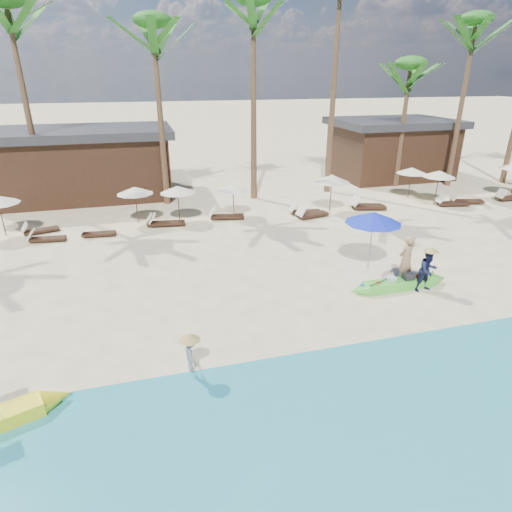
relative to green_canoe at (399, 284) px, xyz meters
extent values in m
plane|color=#FEEDBC|center=(-4.14, -0.34, -0.19)|extent=(240.00, 240.00, 0.00)
cube|color=tan|center=(-4.14, -5.34, -0.19)|extent=(240.00, 4.50, 0.01)
cube|color=#4EC83D|center=(0.00, 0.00, -0.02)|extent=(2.82, 0.63, 0.34)
cube|color=white|center=(0.00, 0.00, -0.01)|extent=(2.43, 0.46, 0.15)
cube|color=#262628|center=(0.35, 0.00, 0.22)|extent=(0.40, 0.32, 0.31)
cube|color=silver|center=(-0.36, 0.04, 0.19)|extent=(0.32, 0.27, 0.25)
cube|color=red|center=(0.84, -0.03, 0.17)|extent=(0.27, 0.23, 0.20)
cylinder|color=red|center=(-0.89, 0.03, 0.11)|extent=(0.20, 0.20, 0.08)
cylinder|color=#262628|center=(-1.11, -0.06, 0.10)|extent=(0.18, 0.18, 0.07)
sphere|color=tan|center=(-1.38, -0.02, 0.15)|extent=(0.16, 0.16, 0.16)
cylinder|color=yellow|center=(1.29, 0.09, 0.15)|extent=(0.12, 0.12, 0.16)
cylinder|color=yellow|center=(1.46, 0.09, 0.15)|extent=(0.12, 0.12, 0.16)
imported|color=tan|center=(0.38, 0.35, 0.79)|extent=(0.81, 0.64, 1.96)
imported|color=#161A3D|center=(0.85, -0.39, 0.62)|extent=(0.86, 0.70, 1.63)
imported|color=gray|center=(-8.18, -3.00, 0.49)|extent=(0.48, 0.71, 1.01)
cylinder|color=#99999E|center=(-0.21, 1.97, 0.99)|extent=(0.05, 0.05, 2.36)
cone|color=#162BCE|center=(-0.21, 1.97, 2.00)|extent=(2.25, 2.25, 0.46)
cylinder|color=#372016|center=(-15.74, 10.19, 0.80)|extent=(0.05, 0.05, 1.99)
cube|color=#372016|center=(-14.09, 10.14, -0.05)|extent=(1.72, 0.97, 0.12)
cube|color=beige|center=(-14.78, 9.93, 0.24)|extent=(0.50, 0.61, 0.48)
cube|color=#372016|center=(-13.58, 8.76, -0.05)|extent=(1.64, 0.66, 0.11)
cube|color=beige|center=(-14.28, 8.83, 0.23)|extent=(0.40, 0.55, 0.47)
cylinder|color=#372016|center=(-9.33, 10.54, 0.77)|extent=(0.05, 0.05, 1.92)
cone|color=beige|center=(-9.33, 10.54, 1.59)|extent=(1.92, 1.92, 0.38)
cube|color=#372016|center=(-11.25, 8.86, -0.05)|extent=(1.62, 0.64, 0.11)
cube|color=beige|center=(-11.95, 8.92, 0.23)|extent=(0.40, 0.54, 0.46)
cube|color=#372016|center=(-7.82, 9.54, -0.04)|extent=(1.83, 0.77, 0.13)
cube|color=beige|center=(-8.60, 9.63, 0.28)|extent=(0.46, 0.62, 0.52)
cylinder|color=#372016|center=(-7.13, 10.26, 0.75)|extent=(0.05, 0.05, 1.89)
cone|color=beige|center=(-7.13, 10.26, 1.57)|extent=(1.89, 1.89, 0.38)
cube|color=#372016|center=(-8.02, 9.64, -0.04)|extent=(1.78, 0.75, 0.12)
cube|color=beige|center=(-8.78, 9.73, 0.26)|extent=(0.45, 0.60, 0.50)
cylinder|color=#372016|center=(-4.08, 10.31, 0.70)|extent=(0.04, 0.04, 1.78)
cone|color=beige|center=(-4.08, 10.31, 1.46)|extent=(1.78, 1.78, 0.36)
cube|color=#372016|center=(-4.54, 9.84, -0.03)|extent=(1.90, 0.91, 0.13)
cube|color=beige|center=(-5.33, 9.99, 0.29)|extent=(0.51, 0.65, 0.53)
cube|color=#372016|center=(0.14, 8.88, -0.03)|extent=(1.90, 0.96, 0.13)
cube|color=beige|center=(-0.64, 8.70, 0.29)|extent=(0.52, 0.66, 0.53)
cylinder|color=#372016|center=(1.59, 9.78, 0.84)|extent=(0.05, 0.05, 2.06)
cone|color=beige|center=(1.59, 9.78, 1.73)|extent=(2.06, 2.06, 0.41)
cube|color=#372016|center=(-0.02, 9.54, -0.04)|extent=(1.77, 0.77, 0.12)
cube|color=beige|center=(-0.77, 9.64, 0.26)|extent=(0.45, 0.60, 0.50)
cube|color=#372016|center=(3.97, 9.36, -0.03)|extent=(1.95, 1.06, 0.13)
cube|color=beige|center=(3.18, 9.57, 0.30)|extent=(0.56, 0.69, 0.54)
cylinder|color=#372016|center=(7.76, 11.16, 0.76)|extent=(0.05, 0.05, 1.90)
cone|color=beige|center=(7.76, 11.16, 1.57)|extent=(1.90, 1.90, 0.38)
cube|color=#372016|center=(3.96, 9.71, -0.03)|extent=(1.94, 1.11, 0.13)
cube|color=beige|center=(3.17, 9.95, 0.30)|extent=(0.57, 0.69, 0.54)
cylinder|color=#372016|center=(8.61, 9.60, 0.79)|extent=(0.05, 0.05, 1.96)
cone|color=beige|center=(8.61, 9.60, 1.63)|extent=(1.96, 1.96, 0.39)
cube|color=#372016|center=(9.28, 8.73, -0.03)|extent=(1.95, 0.98, 0.13)
cube|color=beige|center=(8.47, 8.90, 0.30)|extent=(0.54, 0.68, 0.54)
cube|color=#372016|center=(10.44, 8.92, -0.03)|extent=(1.97, 1.11, 0.13)
cube|color=beige|center=(9.65, 9.15, 0.30)|extent=(0.57, 0.70, 0.55)
cube|color=#372016|center=(13.68, 8.86, -0.03)|extent=(1.90, 0.64, 0.13)
cube|color=beige|center=(12.85, 8.85, 0.31)|extent=(0.43, 0.62, 0.55)
cone|color=brown|center=(-14.59, 14.74, 5.25)|extent=(0.40, 0.40, 10.89)
cone|color=brown|center=(-7.50, 13.93, 4.85)|extent=(0.40, 0.40, 10.08)
ellipsoid|color=#266519|center=(-7.50, 13.93, 9.88)|extent=(2.08, 2.08, 0.88)
cone|color=brown|center=(-2.00, 13.67, 5.44)|extent=(0.40, 0.40, 11.26)
cone|color=brown|center=(3.31, 14.04, 6.39)|extent=(0.40, 0.40, 13.16)
cone|color=brown|center=(8.69, 14.18, 3.84)|extent=(0.40, 0.40, 8.07)
ellipsoid|color=#266519|center=(8.69, 14.18, 7.88)|extent=(2.08, 2.08, 0.88)
cone|color=brown|center=(12.43, 13.34, 5.13)|extent=(0.40, 0.40, 10.64)
ellipsoid|color=#266519|center=(12.43, 13.34, 10.44)|extent=(2.08, 2.08, 0.88)
cube|color=#372016|center=(-12.14, 17.16, 1.71)|extent=(10.00, 6.00, 3.80)
cube|color=#2D2D33|center=(-12.14, 17.16, 3.86)|extent=(10.80, 6.60, 0.50)
cube|color=#372016|center=(9.86, 17.16, 1.71)|extent=(8.00, 6.00, 3.80)
cube|color=#2D2D33|center=(9.86, 17.16, 3.86)|extent=(8.80, 6.60, 0.50)
camera|label=1|loc=(-8.97, -12.40, 7.28)|focal=30.00mm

